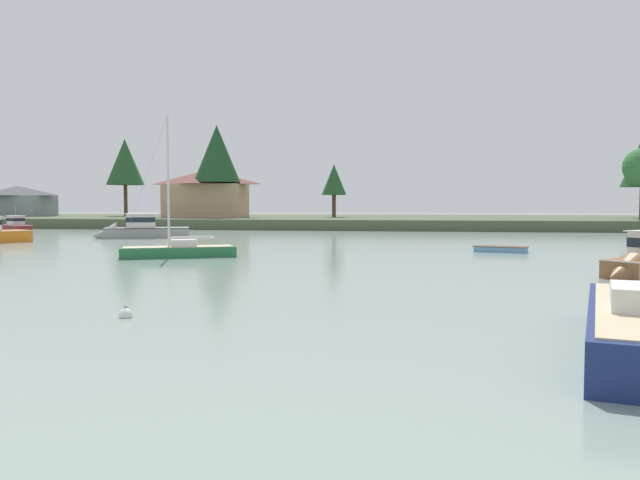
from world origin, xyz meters
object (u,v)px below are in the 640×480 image
object	(u,v)px
cruiser_grey	(136,233)
dinghy_skyblue	(501,250)
mooring_buoy_white	(126,315)
cruiser_maroon	(15,227)
sailboat_green	(179,254)

from	to	relation	value
cruiser_grey	dinghy_skyblue	bearing A→B (deg)	-21.68
mooring_buoy_white	cruiser_maroon	bearing A→B (deg)	127.05
cruiser_grey	cruiser_maroon	bearing A→B (deg)	150.49
cruiser_maroon	mooring_buoy_white	bearing A→B (deg)	-52.95
cruiser_grey	mooring_buoy_white	distance (m)	48.12
dinghy_skyblue	mooring_buoy_white	world-z (taller)	dinghy_skyblue
dinghy_skyblue	cruiser_maroon	world-z (taller)	cruiser_maroon
cruiser_maroon	dinghy_skyblue	bearing A→B (deg)	-24.87
sailboat_green	cruiser_maroon	bearing A→B (deg)	135.86
dinghy_skyblue	mooring_buoy_white	bearing A→B (deg)	-117.31
sailboat_green	dinghy_skyblue	distance (m)	23.45
cruiser_grey	dinghy_skyblue	xyz separation A→B (m)	(35.36, -14.06, -0.40)
mooring_buoy_white	cruiser_grey	bearing A→B (deg)	114.58
sailboat_green	cruiser_grey	world-z (taller)	sailboat_green
cruiser_maroon	mooring_buoy_white	size ratio (longest dim) A/B	13.63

